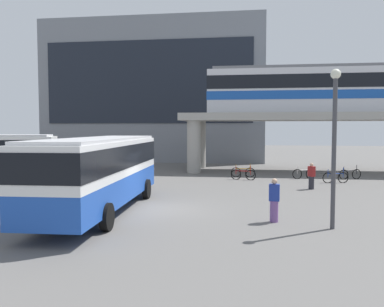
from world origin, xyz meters
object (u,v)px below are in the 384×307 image
bicycle_silver (304,174)px  pedestrian_by_bike_rack (311,177)px  bicycle_black (350,174)px  pedestrian_walking_across (274,202)px  station_building (161,95)px  bicycle_blue (336,177)px  train (343,89)px  bicycle_red (243,175)px  bicycle_orange (243,172)px  bus_main (100,166)px

bicycle_silver → pedestrian_by_bike_rack: pedestrian_by_bike_rack is taller
pedestrian_by_bike_rack → bicycle_black: bearing=56.5°
pedestrian_walking_across → pedestrian_by_bike_rack: pedestrian_walking_across is taller
station_building → pedestrian_walking_across: size_ratio=14.39×
bicycle_blue → pedestrian_by_bike_rack: 3.73m
train → bicycle_black: bearing=-95.3°
train → bicycle_red: 11.89m
bicycle_silver → bicycle_blue: (1.78, -1.99, 0.00)m
bicycle_red → train: bearing=36.8°
station_building → bicycle_orange: station_building is taller
bicycle_blue → bicycle_orange: bearing=158.4°
pedestrian_by_bike_rack → bus_main: bearing=-141.4°
bus_main → bicycle_red: 13.43m
bicycle_red → bus_main: bearing=-116.6°
bicycle_blue → bicycle_black: bearing=56.0°
bicycle_black → bicycle_silver: (-3.23, -0.17, 0.00)m
train → pedestrian_by_bike_rack: bearing=-111.6°
bus_main → bicycle_blue: 16.50m
bicycle_blue → pedestrian_by_bike_rack: bearing=-123.2°
bicycle_black → bicycle_silver: same height
bicycle_black → bicycle_red: (-7.56, -1.36, 0.00)m
bicycle_red → bicycle_blue: size_ratio=1.01×
train → bus_main: (-13.96, -17.89, -4.85)m
train → bicycle_blue: bearing=-105.5°
station_building → bus_main: bearing=-82.4°
bicycle_black → bicycle_blue: 2.60m
train → bicycle_black: (-0.43, -4.61, -6.48)m
bicycle_red → pedestrian_walking_across: (1.34, -12.74, 0.44)m
pedestrian_walking_across → pedestrian_by_bike_rack: bearing=72.8°
bicycle_silver → pedestrian_walking_across: bearing=-102.1°
bicycle_orange → pedestrian_walking_across: bearing=-84.5°
pedestrian_by_bike_rack → pedestrian_walking_across: bearing=-107.2°
bicycle_black → bicycle_blue: bearing=-124.0°
bicycle_blue → pedestrian_walking_across: (-4.77, -11.95, 0.44)m
bicycle_silver → pedestrian_walking_across: pedestrian_walking_across is taller
bicycle_orange → pedestrian_by_bike_rack: bearing=-53.4°
bus_main → bicycle_black: bus_main is taller
station_building → bicycle_blue: size_ratio=13.90×
bicycle_black → pedestrian_walking_across: size_ratio=0.99×
station_building → bicycle_silver: station_building is taller
bicycle_orange → bicycle_silver: size_ratio=1.05×
train → bicycle_black: train is taller
train → bicycle_silver: size_ratio=13.03×
station_building → bicycle_red: (10.19, -19.79, -7.37)m
bicycle_red → pedestrian_by_bike_rack: pedestrian_by_bike_rack is taller
pedestrian_walking_across → pedestrian_by_bike_rack: size_ratio=1.08×
bicycle_red → bicycle_blue: (6.10, -0.79, 0.00)m
bicycle_orange → pedestrian_by_bike_rack: size_ratio=1.14×
bicycle_black → train: bearing=84.7°
bicycle_orange → bicycle_silver: 4.39m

